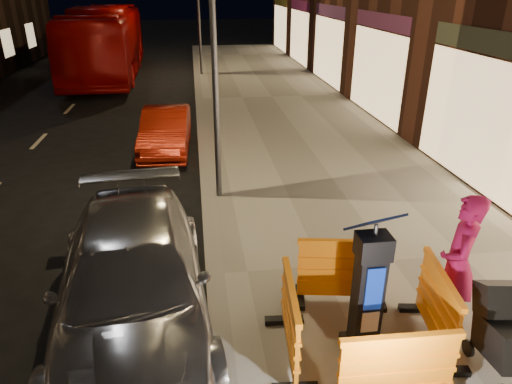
{
  "coord_description": "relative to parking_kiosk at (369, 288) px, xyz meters",
  "views": [
    {
      "loc": [
        -0.17,
        -6.16,
        4.41
      ],
      "look_at": [
        0.8,
        1.0,
        1.1
      ],
      "focal_mm": 32.0,
      "sensor_mm": 36.0,
      "label": 1
    }
  ],
  "objects": [
    {
      "name": "man",
      "position": [
        1.29,
        0.25,
        0.05
      ],
      "size": [
        0.75,
        0.85,
        1.95
      ],
      "primitive_type": "imported",
      "rotation": [
        0.0,
        0.0,
        -2.07
      ],
      "color": "#930D42",
      "rests_on": "sidewalk"
    },
    {
      "name": "stroller",
      "position": [
        1.49,
        -0.65,
        -0.37
      ],
      "size": [
        0.7,
        0.96,
        1.1
      ],
      "primitive_type": "cube",
      "rotation": [
        0.0,
        0.0,
        -0.15
      ],
      "color": "black",
      "rests_on": "sidewalk"
    },
    {
      "name": "barrier_bldgside",
      "position": [
        0.95,
        0.0,
        -0.41
      ],
      "size": [
        0.74,
        1.38,
        1.03
      ],
      "primitive_type": "cube",
      "rotation": [
        0.0,
        0.0,
        1.42
      ],
      "color": "orange",
      "rests_on": "sidewalk"
    },
    {
      "name": "car_red",
      "position": [
        -2.82,
        8.47,
        -1.07
      ],
      "size": [
        1.41,
        3.68,
        1.2
      ],
      "primitive_type": "imported",
      "rotation": [
        0.0,
        0.0,
        -0.04
      ],
      "color": "maroon",
      "rests_on": "ground"
    },
    {
      "name": "barrier_front",
      "position": [
        0.0,
        -0.95,
        -0.41
      ],
      "size": [
        1.33,
        0.58,
        1.03
      ],
      "primitive_type": "cube",
      "rotation": [
        0.0,
        0.0,
        -0.03
      ],
      "color": "orange",
      "rests_on": "sidewalk"
    },
    {
      "name": "barrier_kerbside",
      "position": [
        -0.95,
        0.0,
        -0.41
      ],
      "size": [
        0.65,
        1.36,
        1.03
      ],
      "primitive_type": "cube",
      "rotation": [
        0.0,
        0.0,
        1.49
      ],
      "color": "orange",
      "rests_on": "sidewalk"
    },
    {
      "name": "kerb",
      "position": [
        -1.79,
        1.87,
        -1.0
      ],
      "size": [
        0.3,
        60.0,
        0.15
      ],
      "primitive_type": "cube",
      "color": "slate",
      "rests_on": "ground"
    },
    {
      "name": "sidewalk",
      "position": [
        1.21,
        1.87,
        -1.0
      ],
      "size": [
        6.0,
        60.0,
        0.15
      ],
      "primitive_type": "cube",
      "color": "gray",
      "rests_on": "ground"
    },
    {
      "name": "street_lamp_mid",
      "position": [
        -1.54,
        4.87,
        2.08
      ],
      "size": [
        0.12,
        0.12,
        6.0
      ],
      "primitive_type": "cylinder",
      "color": "#3F3F44",
      "rests_on": "sidewalk"
    },
    {
      "name": "street_lamp_far",
      "position": [
        -1.54,
        19.87,
        2.08
      ],
      "size": [
        0.12,
        0.12,
        6.0
      ],
      "primitive_type": "cylinder",
      "color": "#3F3F44",
      "rests_on": "sidewalk"
    },
    {
      "name": "parking_kiosk",
      "position": [
        0.0,
        0.0,
        0.0
      ],
      "size": [
        0.64,
        0.64,
        1.84
      ],
      "primitive_type": "cube",
      "rotation": [
        0.0,
        0.0,
        -0.12
      ],
      "color": "black",
      "rests_on": "sidewalk"
    },
    {
      "name": "ground_plane",
      "position": [
        -1.79,
        1.87,
        -1.07
      ],
      "size": [
        120.0,
        120.0,
        0.0
      ],
      "primitive_type": "plane",
      "color": "black",
      "rests_on": "ground"
    },
    {
      "name": "bus_doubledecker",
      "position": [
        -6.26,
        20.74,
        -1.07
      ],
      "size": [
        3.35,
        12.33,
        3.4
      ],
      "primitive_type": "imported",
      "rotation": [
        0.0,
        0.0,
        0.04
      ],
      "color": "#940505",
      "rests_on": "ground"
    },
    {
      "name": "barrier_back",
      "position": [
        0.0,
        0.95,
        -0.41
      ],
      "size": [
        1.39,
        0.76,
        1.03
      ],
      "primitive_type": "cube",
      "rotation": [
        0.0,
        0.0,
        -0.17
      ],
      "color": "orange",
      "rests_on": "sidewalk"
    },
    {
      "name": "car_silver",
      "position": [
        -2.93,
        1.02,
        -1.07
      ],
      "size": [
        2.5,
        5.15,
        1.45
      ],
      "primitive_type": "imported",
      "rotation": [
        0.0,
        0.0,
        0.1
      ],
      "color": "#ADADB2",
      "rests_on": "ground"
    }
  ]
}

